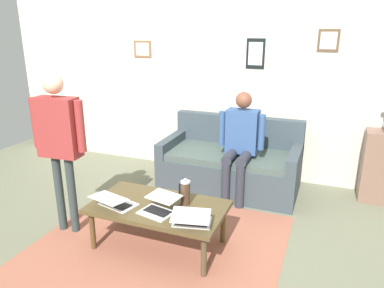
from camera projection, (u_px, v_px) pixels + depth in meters
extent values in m
plane|color=#6D6F58|center=(162.00, 253.00, 3.38)|extent=(7.68, 7.68, 0.00)
cube|color=#9F5B46|center=(155.00, 250.00, 3.41)|extent=(2.29, 2.20, 0.01)
cube|color=beige|center=(230.00, 77.00, 4.92)|extent=(7.04, 0.10, 2.70)
cube|color=#8D5E3C|center=(143.00, 49.00, 5.21)|extent=(0.27, 0.02, 0.23)
cube|color=#EBE4C7|center=(142.00, 49.00, 5.21)|extent=(0.21, 0.00, 0.18)
cube|color=brown|center=(329.00, 41.00, 4.30)|extent=(0.24, 0.02, 0.26)
cube|color=silver|center=(329.00, 41.00, 4.30)|extent=(0.19, 0.00, 0.20)
cube|color=black|center=(256.00, 54.00, 4.66)|extent=(0.24, 0.02, 0.38)
cube|color=silver|center=(255.00, 54.00, 4.65)|extent=(0.18, 0.00, 0.29)
cube|color=#3A464D|center=(230.00, 173.00, 4.67)|extent=(1.70, 0.87, 0.42)
cube|color=#465550|center=(230.00, 155.00, 4.57)|extent=(1.46, 0.79, 0.08)
cube|color=#3A464D|center=(238.00, 133.00, 4.86)|extent=(1.70, 0.14, 0.46)
cube|color=#3A464D|center=(295.00, 158.00, 4.30)|extent=(0.12, 0.87, 0.20)
cube|color=#3A464D|center=(173.00, 143.00, 4.84)|extent=(0.12, 0.87, 0.20)
cube|color=brown|center=(158.00, 207.00, 3.38)|extent=(1.24, 0.70, 0.04)
cylinder|color=#4D412C|center=(204.00, 256.00, 3.01)|extent=(0.05, 0.05, 0.39)
cylinder|color=brown|center=(93.00, 230.00, 3.39)|extent=(0.05, 0.05, 0.39)
cylinder|color=#50441D|center=(223.00, 224.00, 3.50)|extent=(0.05, 0.05, 0.39)
cylinder|color=#484A25|center=(124.00, 205.00, 3.88)|extent=(0.05, 0.05, 0.39)
cube|color=silver|center=(156.00, 213.00, 3.22)|extent=(0.33, 0.28, 0.01)
cube|color=black|center=(157.00, 211.00, 3.24)|extent=(0.27, 0.18, 0.00)
cube|color=silver|center=(164.00, 197.00, 3.28)|extent=(0.33, 0.26, 0.02)
cube|color=white|center=(164.00, 197.00, 3.28)|extent=(0.30, 0.24, 0.01)
cube|color=silver|center=(119.00, 204.00, 3.38)|extent=(0.37, 0.29, 0.01)
cube|color=black|center=(117.00, 204.00, 3.36)|extent=(0.30, 0.19, 0.00)
cube|color=silver|center=(108.00, 198.00, 3.26)|extent=(0.37, 0.28, 0.02)
cube|color=black|center=(109.00, 198.00, 3.26)|extent=(0.33, 0.25, 0.02)
cube|color=silver|center=(192.00, 222.00, 3.07)|extent=(0.35, 0.27, 0.01)
cube|color=black|center=(192.00, 222.00, 3.05)|extent=(0.29, 0.18, 0.00)
cube|color=silver|center=(191.00, 216.00, 2.96)|extent=(0.35, 0.26, 0.05)
cube|color=#ABCAE6|center=(191.00, 216.00, 2.97)|extent=(0.32, 0.23, 0.04)
cylinder|color=#4C3323|center=(185.00, 193.00, 3.36)|extent=(0.09, 0.09, 0.21)
cylinder|color=#B7B7BC|center=(185.00, 182.00, 3.33)|extent=(0.09, 0.09, 0.02)
sphere|color=#B2B2B7|center=(185.00, 180.00, 3.32)|extent=(0.03, 0.03, 0.03)
cube|color=black|center=(179.00, 191.00, 3.38)|extent=(0.01, 0.01, 0.15)
cube|color=#7F5D4D|center=(381.00, 167.00, 4.28)|extent=(0.42, 0.32, 0.85)
cylinder|color=#323D3D|center=(60.00, 193.00, 3.66)|extent=(0.08, 0.08, 0.81)
cylinder|color=#323D3D|center=(72.00, 195.00, 3.63)|extent=(0.08, 0.08, 0.81)
cube|color=#9C3231|center=(58.00, 127.00, 3.43)|extent=(0.42, 0.21, 0.57)
cylinder|color=#9C3231|center=(36.00, 123.00, 3.49)|extent=(0.09, 0.09, 0.49)
cylinder|color=#9C3231|center=(80.00, 126.00, 3.36)|extent=(0.09, 0.09, 0.49)
sphere|color=beige|center=(53.00, 84.00, 3.31)|extent=(0.19, 0.19, 0.19)
cylinder|color=#2F313C|center=(240.00, 187.00, 4.16)|extent=(0.10, 0.10, 0.50)
cylinder|color=#2F313C|center=(226.00, 185.00, 4.22)|extent=(0.10, 0.10, 0.50)
cylinder|color=#2F313C|center=(245.00, 158.00, 4.23)|extent=(0.12, 0.40, 0.12)
cylinder|color=#2F313C|center=(231.00, 156.00, 4.29)|extent=(0.12, 0.40, 0.12)
cube|color=#35548A|center=(242.00, 131.00, 4.34)|extent=(0.37, 0.20, 0.52)
cylinder|color=#35548A|center=(262.00, 132.00, 4.20)|extent=(0.08, 0.08, 0.42)
cylinder|color=#35548A|center=(222.00, 128.00, 4.36)|extent=(0.08, 0.08, 0.42)
sphere|color=brown|center=(244.00, 100.00, 4.22)|extent=(0.19, 0.19, 0.19)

